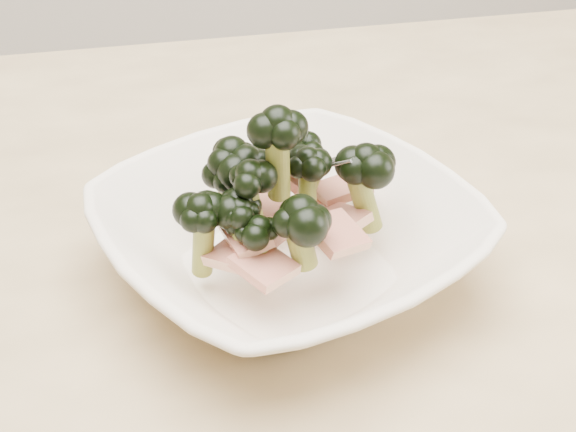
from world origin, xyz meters
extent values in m
cube|color=tan|center=(0.00, 0.00, 0.73)|extent=(1.20, 0.80, 0.04)
cylinder|color=tan|center=(0.55, 0.35, 0.35)|extent=(0.06, 0.06, 0.71)
imported|color=white|center=(0.08, -0.05, 0.78)|extent=(0.33, 0.33, 0.06)
cylinder|color=olive|center=(0.06, -0.03, 0.81)|extent=(0.02, 0.02, 0.04)
ellipsoid|color=black|center=(0.06, -0.03, 0.83)|extent=(0.04, 0.04, 0.03)
cylinder|color=olive|center=(0.05, -0.06, 0.80)|extent=(0.02, 0.02, 0.03)
ellipsoid|color=black|center=(0.05, -0.06, 0.82)|extent=(0.04, 0.04, 0.03)
cylinder|color=olive|center=(0.05, -0.02, 0.81)|extent=(0.03, 0.02, 0.04)
ellipsoid|color=black|center=(0.05, -0.02, 0.84)|extent=(0.04, 0.04, 0.03)
cylinder|color=olive|center=(0.14, -0.05, 0.80)|extent=(0.03, 0.02, 0.05)
ellipsoid|color=black|center=(0.14, -0.05, 0.83)|extent=(0.04, 0.04, 0.03)
cylinder|color=olive|center=(0.05, -0.08, 0.80)|extent=(0.02, 0.01, 0.03)
ellipsoid|color=black|center=(0.05, -0.08, 0.81)|extent=(0.03, 0.03, 0.02)
cylinder|color=olive|center=(0.08, -0.09, 0.80)|extent=(0.02, 0.02, 0.04)
ellipsoid|color=black|center=(0.08, -0.09, 0.83)|extent=(0.04, 0.04, 0.03)
cylinder|color=olive|center=(0.11, -0.01, 0.80)|extent=(0.02, 0.02, 0.04)
ellipsoid|color=black|center=(0.11, -0.01, 0.82)|extent=(0.03, 0.03, 0.02)
cylinder|color=olive|center=(0.04, -0.03, 0.80)|extent=(0.01, 0.02, 0.04)
ellipsoid|color=black|center=(0.04, -0.03, 0.83)|extent=(0.03, 0.03, 0.02)
cylinder|color=olive|center=(0.08, -0.05, 0.84)|extent=(0.02, 0.03, 0.05)
ellipsoid|color=black|center=(0.08, -0.05, 0.87)|extent=(0.04, 0.04, 0.03)
cylinder|color=olive|center=(0.06, -0.06, 0.82)|extent=(0.02, 0.02, 0.04)
ellipsoid|color=black|center=(0.06, -0.06, 0.84)|extent=(0.03, 0.03, 0.03)
cylinder|color=olive|center=(0.06, -0.09, 0.80)|extent=(0.02, 0.01, 0.03)
ellipsoid|color=black|center=(0.06, -0.09, 0.82)|extent=(0.03, 0.03, 0.02)
cylinder|color=olive|center=(0.10, -0.04, 0.82)|extent=(0.01, 0.02, 0.03)
ellipsoid|color=black|center=(0.10, -0.04, 0.84)|extent=(0.03, 0.03, 0.02)
cylinder|color=olive|center=(0.05, -0.07, 0.80)|extent=(0.01, 0.02, 0.03)
ellipsoid|color=black|center=(0.05, -0.07, 0.82)|extent=(0.03, 0.03, 0.02)
cylinder|color=olive|center=(0.02, -0.07, 0.79)|extent=(0.02, 0.02, 0.05)
ellipsoid|color=black|center=(0.02, -0.07, 0.82)|extent=(0.04, 0.04, 0.03)
cylinder|color=olive|center=(0.10, 0.00, 0.80)|extent=(0.03, 0.03, 0.05)
ellipsoid|color=black|center=(0.10, 0.00, 0.82)|extent=(0.04, 0.04, 0.03)
cube|color=maroon|center=(0.11, -0.09, 0.80)|extent=(0.04, 0.05, 0.02)
cube|color=maroon|center=(0.13, -0.01, 0.79)|extent=(0.04, 0.04, 0.01)
cube|color=maroon|center=(0.12, -0.04, 0.79)|extent=(0.05, 0.06, 0.02)
cube|color=maroon|center=(0.05, -0.07, 0.79)|extent=(0.06, 0.06, 0.02)
cube|color=maroon|center=(0.07, -0.02, 0.79)|extent=(0.04, 0.04, 0.01)
cube|color=maroon|center=(0.06, -0.10, 0.80)|extent=(0.05, 0.05, 0.01)
cube|color=maroon|center=(0.10, 0.01, 0.80)|extent=(0.05, 0.05, 0.02)
cube|color=maroon|center=(0.05, -0.07, 0.80)|extent=(0.03, 0.05, 0.01)
camera|label=1|loc=(-0.01, -0.50, 1.11)|focal=50.00mm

